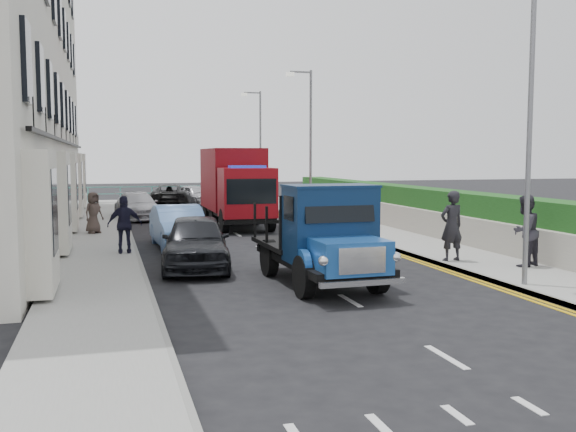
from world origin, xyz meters
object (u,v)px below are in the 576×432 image
(lamp_far, at_px, (258,141))
(lamp_mid, at_px, (308,136))
(red_lorry, at_px, (235,185))
(pedestrian_east_near, at_px, (452,226))
(lamp_near, at_px, (525,114))
(bedford_lorry, at_px, (327,242))
(parked_car_front, at_px, (196,242))

(lamp_far, bearing_deg, lamp_mid, -90.00)
(lamp_far, bearing_deg, red_lorry, -108.49)
(red_lorry, bearing_deg, pedestrian_east_near, -71.19)
(lamp_near, xyz_separation_m, red_lorry, (-3.62, 15.16, -2.19))
(lamp_mid, relative_size, pedestrian_east_near, 3.53)
(lamp_far, bearing_deg, bedford_lorry, -99.70)
(lamp_mid, distance_m, parked_car_front, 13.46)
(lamp_near, height_order, lamp_far, same)
(lamp_mid, relative_size, bedford_lorry, 1.37)
(lamp_near, xyz_separation_m, bedford_lorry, (-4.22, 1.34, -2.90))
(lamp_near, relative_size, red_lorry, 1.07)
(lamp_far, distance_m, parked_car_front, 22.46)
(bedford_lorry, relative_size, red_lorry, 0.78)
(bedford_lorry, xyz_separation_m, red_lorry, (0.59, 13.82, 0.72))
(lamp_mid, xyz_separation_m, parked_car_front, (-6.78, -11.16, -3.26))
(lamp_near, bearing_deg, pedestrian_east_near, 86.30)
(red_lorry, bearing_deg, lamp_mid, 13.64)
(red_lorry, bearing_deg, lamp_near, -75.92)
(lamp_mid, xyz_separation_m, red_lorry, (-3.62, -0.84, -2.19))
(lamp_far, bearing_deg, parked_car_front, -107.76)
(lamp_mid, bearing_deg, parked_car_front, -121.26)
(lamp_near, bearing_deg, lamp_mid, 90.00)
(lamp_far, xyz_separation_m, red_lorry, (-3.62, -10.84, -2.19))
(lamp_mid, relative_size, lamp_far, 1.00)
(lamp_mid, height_order, pedestrian_east_near, lamp_mid)
(bedford_lorry, relative_size, pedestrian_east_near, 2.57)
(lamp_near, height_order, bedford_lorry, lamp_near)
(lamp_near, distance_m, lamp_mid, 16.00)
(bedford_lorry, height_order, red_lorry, red_lorry)
(pedestrian_east_near, bearing_deg, lamp_mid, -95.83)
(lamp_near, bearing_deg, parked_car_front, 144.49)
(bedford_lorry, bearing_deg, lamp_far, 78.71)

